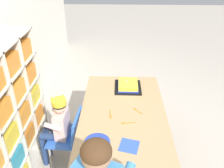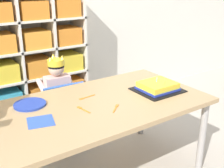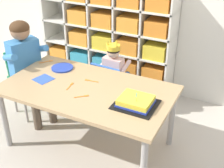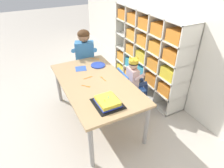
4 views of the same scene
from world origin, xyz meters
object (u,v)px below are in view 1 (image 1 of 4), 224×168
object	(u,v)px
paper_plate_stack	(97,142)
fork_near_child_seat	(128,123)
fork_at_table_front_edge	(110,115)
fork_near_cake_tray	(87,165)
fork_by_napkin	(137,111)
classroom_chair_blue	(69,134)
activity_table	(123,118)
child_with_crown	(57,123)
birthday_cake_on_tray	(128,86)

from	to	relation	value
paper_plate_stack	fork_near_child_seat	bearing A→B (deg)	-44.45
fork_near_child_seat	fork_at_table_front_edge	xyz separation A→B (m)	(0.11, 0.16, -0.00)
fork_near_cake_tray	fork_near_child_seat	world-z (taller)	same
fork_by_napkin	fork_near_child_seat	distance (m)	0.21
classroom_chair_blue	fork_near_cake_tray	xyz separation A→B (m)	(-0.59, -0.27, 0.25)
classroom_chair_blue	fork_near_child_seat	bearing A→B (deg)	84.58
activity_table	fork_at_table_front_edge	world-z (taller)	fork_at_table_front_edge
classroom_chair_blue	fork_by_napkin	xyz separation A→B (m)	(0.09, -0.68, 0.25)
classroom_chair_blue	fork_by_napkin	distance (m)	0.73
classroom_chair_blue	paper_plate_stack	world-z (taller)	paper_plate_stack
child_with_crown	paper_plate_stack	world-z (taller)	child_with_crown
activity_table	fork_by_napkin	distance (m)	0.16
activity_table	fork_at_table_front_edge	distance (m)	0.14
fork_by_napkin	fork_near_child_seat	size ratio (longest dim) A/B	0.81
activity_table	birthday_cake_on_tray	size ratio (longest dim) A/B	4.48
birthday_cake_on_tray	paper_plate_stack	size ratio (longest dim) A/B	1.57
activity_table	fork_by_napkin	size ratio (longest dim) A/B	14.61
fork_near_cake_tray	fork_near_child_seat	bearing A→B (deg)	95.24
child_with_crown	fork_near_child_seat	distance (m)	0.70
fork_near_cake_tray	fork_near_child_seat	xyz separation A→B (m)	(0.49, -0.31, 0.00)
activity_table	birthday_cake_on_tray	bearing A→B (deg)	-6.84
classroom_chair_blue	child_with_crown	size ratio (longest dim) A/B	0.75
child_with_crown	birthday_cake_on_tray	bearing A→B (deg)	130.87
activity_table	child_with_crown	size ratio (longest dim) A/B	1.77
fork_near_cake_tray	child_with_crown	bearing A→B (deg)	159.63
fork_by_napkin	fork_near_cake_tray	bearing A→B (deg)	-73.36
birthday_cake_on_tray	fork_at_table_front_edge	world-z (taller)	birthday_cake_on_tray
fork_near_cake_tray	fork_near_child_seat	distance (m)	0.58
classroom_chair_blue	paper_plate_stack	bearing A→B (deg)	46.25
birthday_cake_on_tray	fork_at_table_front_edge	size ratio (longest dim) A/B	2.48
fork_by_napkin	fork_at_table_front_edge	xyz separation A→B (m)	(-0.07, 0.26, 0.00)
paper_plate_stack	fork_near_cake_tray	xyz separation A→B (m)	(-0.23, 0.06, -0.01)
classroom_chair_blue	fork_by_napkin	size ratio (longest dim) A/B	6.21
activity_table	birthday_cake_on_tray	xyz separation A→B (m)	(0.48, -0.06, 0.09)
fork_by_napkin	fork_at_table_front_edge	world-z (taller)	same
activity_table	classroom_chair_blue	bearing A→B (deg)	95.30
paper_plate_stack	fork_by_napkin	xyz separation A→B (m)	(0.45, -0.36, -0.01)
child_with_crown	fork_near_child_seat	xyz separation A→B (m)	(-0.11, -0.69, 0.11)
activity_table	fork_at_table_front_edge	size ratio (longest dim) A/B	11.10
paper_plate_stack	fork_at_table_front_edge	xyz separation A→B (m)	(0.38, -0.09, -0.01)
fork_near_cake_tray	fork_at_table_front_edge	bearing A→B (deg)	113.77
activity_table	fork_near_cake_tray	world-z (taller)	fork_near_cake_tray
activity_table	classroom_chair_blue	world-z (taller)	classroom_chair_blue
activity_table	paper_plate_stack	world-z (taller)	paper_plate_stack
fork_at_table_front_edge	classroom_chair_blue	bearing A→B (deg)	85.98
paper_plate_stack	fork_near_cake_tray	size ratio (longest dim) A/B	1.73
birthday_cake_on_tray	fork_by_napkin	xyz separation A→B (m)	(-0.44, -0.08, -0.03)
child_with_crown	paper_plate_stack	xyz separation A→B (m)	(-0.37, -0.43, 0.11)
classroom_chair_blue	child_with_crown	bearing A→B (deg)	-89.60
classroom_chair_blue	fork_at_table_front_edge	distance (m)	0.49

